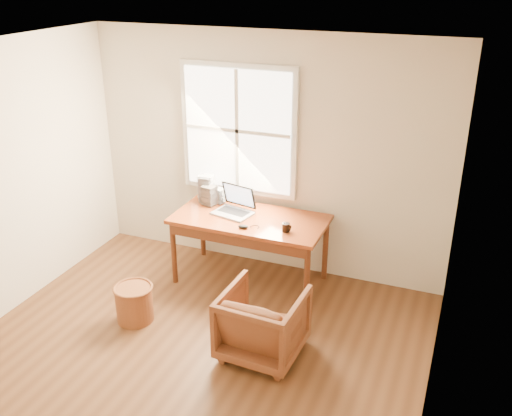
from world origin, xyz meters
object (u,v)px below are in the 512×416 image
(cd_stack_a, at_px, (207,188))
(desk, at_px, (250,219))
(laptop, at_px, (232,201))
(coffee_mug, at_px, (286,227))
(armchair, at_px, (263,323))
(wicker_stool, at_px, (134,304))

(cd_stack_a, bearing_deg, desk, -21.88)
(desk, height_order, laptop, laptop)
(desk, distance_m, laptop, 0.26)
(desk, xyz_separation_m, coffee_mug, (0.46, -0.17, 0.06))
(desk, bearing_deg, coffee_mug, -20.86)
(armchair, xyz_separation_m, coffee_mug, (-0.13, 0.96, 0.48))
(armchair, relative_size, coffee_mug, 7.92)
(desk, xyz_separation_m, wicker_stool, (-0.75, -1.11, -0.55))
(coffee_mug, bearing_deg, cd_stack_a, -179.82)
(desk, height_order, coffee_mug, coffee_mug)
(coffee_mug, bearing_deg, wicker_stool, -120.69)
(wicker_stool, bearing_deg, armchair, -0.93)
(desk, distance_m, coffee_mug, 0.49)
(armchair, bearing_deg, laptop, -52.63)
(desk, distance_m, wicker_stool, 1.45)
(desk, relative_size, armchair, 2.31)
(coffee_mug, xyz_separation_m, cd_stack_a, (-1.08, 0.42, 0.11))
(armchair, height_order, cd_stack_a, cd_stack_a)
(wicker_stool, bearing_deg, coffee_mug, 37.68)
(armchair, distance_m, wicker_stool, 1.34)
(laptop, bearing_deg, wicker_stool, -104.14)
(desk, bearing_deg, laptop, 178.18)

